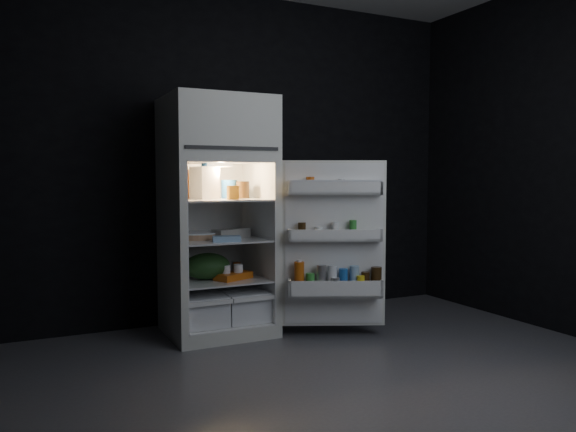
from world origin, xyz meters
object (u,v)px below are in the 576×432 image
refrigerator (216,208)px  egg_carton (231,233)px  fridge_door (334,247)px  milk_jug (204,183)px  yogurt_tray (233,276)px

refrigerator → egg_carton: bearing=-24.9°
fridge_door → egg_carton: (-0.62, 0.49, 0.08)m
milk_jug → yogurt_tray: (0.18, -0.10, -0.69)m
milk_jug → yogurt_tray: bearing=-47.7°
refrigerator → egg_carton: refrigerator is taller
fridge_door → refrigerator: bearing=143.6°
milk_jug → egg_carton: size_ratio=0.81×
milk_jug → yogurt_tray: size_ratio=0.87×
fridge_door → milk_jug: fridge_door is taller
refrigerator → yogurt_tray: (0.08, -0.14, -0.50)m
refrigerator → yogurt_tray: refrigerator is taller
refrigerator → fridge_door: size_ratio=1.46×
fridge_door → yogurt_tray: 0.78m
fridge_door → egg_carton: bearing=142.0°
fridge_door → egg_carton: 0.79m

